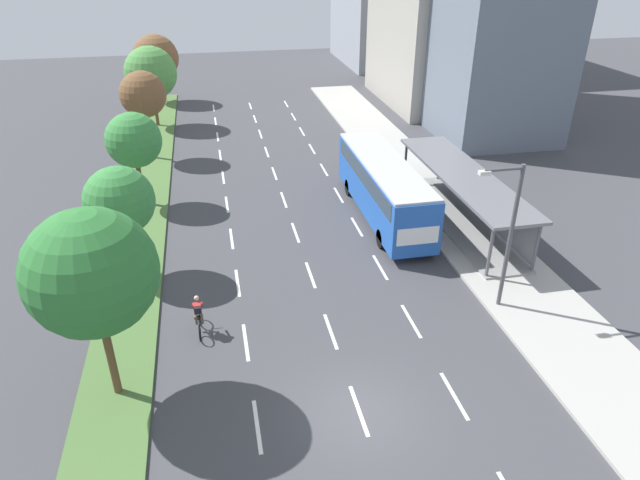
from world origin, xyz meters
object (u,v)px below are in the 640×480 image
median_tree_second (119,201)px  median_tree_farthest (156,58)px  streetlight (508,229)px  bus_shelter (466,192)px  bus (383,184)px  median_tree_fifth (151,73)px  median_tree_fourth (143,95)px  median_tree_nearest (91,273)px  median_tree_third (134,140)px  cyclist (199,316)px

median_tree_second → median_tree_farthest: bearing=90.1°
streetlight → bus_shelter: bearing=75.3°
bus → median_tree_second: median_tree_second is taller
median_tree_fifth → median_tree_farthest: 8.18m
median_tree_fifth → median_tree_farthest: size_ratio=1.04×
bus_shelter → median_tree_second: (-17.92, -2.05, 2.03)m
median_tree_second → streetlight: streetlight is taller
median_tree_farthest → streetlight: 41.82m
bus_shelter → median_tree_fourth: 23.12m
median_tree_nearest → median_tree_farthest: size_ratio=1.12×
median_tree_fifth → median_tree_second: bearing=-90.0°
bus → median_tree_third: bearing=161.9°
median_tree_fourth → median_tree_fifth: bearing=89.9°
median_tree_farthest → cyclist: bearing=-85.2°
median_tree_fourth → median_tree_fifth: size_ratio=0.95×
bus_shelter → bus: 4.59m
median_tree_farthest → median_tree_third: bearing=-90.0°
cyclist → median_tree_nearest: median_tree_nearest is taller
median_tree_nearest → median_tree_second: size_ratio=1.31×
bus_shelter → cyclist: size_ratio=6.97×
bus → streetlight: (2.17, -9.68, 1.82)m
median_tree_fifth → bus: bearing=-56.8°
median_tree_fifth → streetlight: size_ratio=1.00×
median_tree_nearest → streetlight: size_ratio=1.08×
cyclist → median_tree_nearest: 5.97m
bus_shelter → median_tree_farthest: bearing=120.4°
median_tree_nearest → median_tree_third: median_tree_nearest is taller
cyclist → median_tree_farthest: median_tree_farthest is taller
bus → cyclist: (-10.52, -8.87, -1.28)m
median_tree_third → median_tree_fifth: (0.05, 16.36, 0.45)m
bus_shelter → median_tree_second: size_ratio=2.36×
bus → median_tree_nearest: median_tree_nearest is taller
cyclist → median_tree_fourth: 22.10m
bus_shelter → median_tree_third: 19.11m
cyclist → median_tree_fourth: size_ratio=0.29×
median_tree_fifth → median_tree_fourth: bearing=-90.1°
cyclist → streetlight: 13.09m
median_tree_nearest → median_tree_fourth: 24.54m
median_tree_nearest → median_tree_fourth: (-0.22, 24.54, -0.36)m
bus_shelter → median_tree_nearest: size_ratio=1.80×
cyclist → streetlight: bearing=-3.6°
median_tree_fifth → cyclist: bearing=-84.0°
bus_shelter → median_tree_second: 18.15m
bus → median_tree_nearest: (-13.43, -11.88, 2.99)m
cyclist → median_tree_third: size_ratio=0.33×
cyclist → median_tree_third: median_tree_third is taller
median_tree_farthest → streetlight: size_ratio=0.96×
bus_shelter → median_tree_third: (-17.97, 6.13, 2.20)m
median_tree_fourth → bus: bearing=-42.8°
median_tree_farthest → median_tree_fourth: bearing=-89.8°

